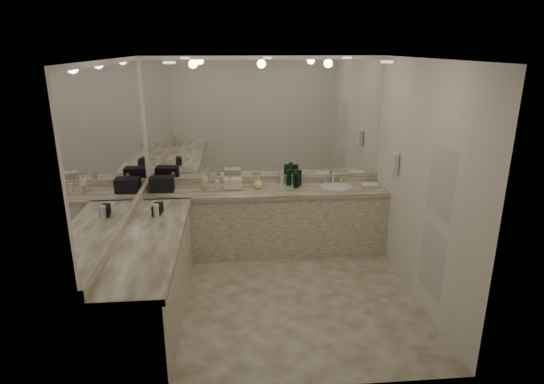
{
  "coord_description": "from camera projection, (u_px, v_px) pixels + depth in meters",
  "views": [
    {
      "loc": [
        -0.43,
        -4.57,
        2.72
      ],
      "look_at": [
        0.01,
        0.4,
        1.11
      ],
      "focal_mm": 30.0,
      "sensor_mm": 36.0,
      "label": 1
    }
  ],
  "objects": [
    {
      "name": "soap_bottle_a",
      "position": [
        205.0,
        180.0,
        6.04
      ],
      "size": [
        0.1,
        0.1,
        0.23
      ],
      "primitive_type": "imported",
      "rotation": [
        0.0,
        0.0,
        0.09
      ],
      "color": "white",
      "rests_on": "vanity_back_top"
    },
    {
      "name": "vanity_back_base",
      "position": [
        266.0,
        222.0,
        6.21
      ],
      "size": [
        3.2,
        0.6,
        0.84
      ],
      "primitive_type": "cube",
      "color": "silver",
      "rests_on": "floor"
    },
    {
      "name": "black_bag_spill",
      "position": [
        158.0,
        209.0,
        5.14
      ],
      "size": [
        0.11,
        0.2,
        0.11
      ],
      "primitive_type": "cube",
      "rotation": [
        0.0,
        0.0,
        -0.09
      ],
      "color": "black",
      "rests_on": "vanity_left_top"
    },
    {
      "name": "lotion_left",
      "position": [
        156.0,
        210.0,
        5.05
      ],
      "size": [
        0.06,
        0.06,
        0.15
      ],
      "primitive_type": "cylinder",
      "color": "white",
      "rests_on": "vanity_left_top"
    },
    {
      "name": "mirror_back",
      "position": [
        264.0,
        120.0,
        6.07
      ],
      "size": [
        3.12,
        0.01,
        1.55
      ],
      "primitive_type": "cube",
      "color": "white",
      "rests_on": "wall_back"
    },
    {
      "name": "amenity_bottle_3",
      "position": [
        282.0,
        181.0,
        6.21
      ],
      "size": [
        0.04,
        0.04,
        0.12
      ],
      "primitive_type": "cylinder",
      "color": "white",
      "rests_on": "vanity_back_top"
    },
    {
      "name": "amenity_bottle_2",
      "position": [
        170.0,
        184.0,
        6.05
      ],
      "size": [
        0.05,
        0.05,
        0.14
      ],
      "primitive_type": "cylinder",
      "color": "#E57F66",
      "rests_on": "vanity_back_top"
    },
    {
      "name": "soap_bottle_b",
      "position": [
        230.0,
        182.0,
        6.02
      ],
      "size": [
        0.1,
        0.1,
        0.19
      ],
      "primitive_type": "imported",
      "rotation": [
        0.0,
        0.0,
        -0.16
      ],
      "color": "#B5B3CF",
      "rests_on": "vanity_back_top"
    },
    {
      "name": "wall_back",
      "position": [
        265.0,
        154.0,
        6.23
      ],
      "size": [
        3.2,
        0.02,
        2.6
      ],
      "primitive_type": "cube",
      "color": "silver",
      "rests_on": "floor"
    },
    {
      "name": "backsplash_back",
      "position": [
        265.0,
        179.0,
        6.32
      ],
      "size": [
        3.2,
        0.04,
        0.1
      ],
      "primitive_type": "cube",
      "color": "beige",
      "rests_on": "vanity_back_top"
    },
    {
      "name": "mirror_left",
      "position": [
        116.0,
        145.0,
        4.53
      ],
      "size": [
        0.01,
        2.92,
        1.55
      ],
      "primitive_type": "cube",
      "color": "white",
      "rests_on": "wall_left"
    },
    {
      "name": "wall_right",
      "position": [
        421.0,
        183.0,
        4.94
      ],
      "size": [
        0.02,
        3.0,
        2.6
      ],
      "primitive_type": "cube",
      "color": "silver",
      "rests_on": "floor"
    },
    {
      "name": "vanity_left_top",
      "position": [
        149.0,
        240.0,
        4.55
      ],
      "size": [
        0.64,
        2.42,
        0.06
      ],
      "primitive_type": "cube",
      "color": "beige",
      "rests_on": "vanity_left_base"
    },
    {
      "name": "faucet",
      "position": [
        333.0,
        178.0,
        6.32
      ],
      "size": [
        0.24,
        0.16,
        0.14
      ],
      "primitive_type": "cube",
      "color": "silver",
      "rests_on": "vanity_back_top"
    },
    {
      "name": "door",
      "position": [
        437.0,
        221.0,
        4.54
      ],
      "size": [
        0.02,
        0.82,
        2.1
      ],
      "primitive_type": "cube",
      "color": "white",
      "rests_on": "wall_right"
    },
    {
      "name": "backsplash_left",
      "position": [
        125.0,
        222.0,
        4.78
      ],
      "size": [
        0.04,
        3.0,
        0.1
      ],
      "primitive_type": "cube",
      "color": "beige",
      "rests_on": "vanity_left_top"
    },
    {
      "name": "floor",
      "position": [
        274.0,
        295.0,
        5.21
      ],
      "size": [
        3.2,
        3.2,
        0.0
      ],
      "primitive_type": "plane",
      "color": "beige",
      "rests_on": "ground"
    },
    {
      "name": "cream_cosmetic_case",
      "position": [
        233.0,
        184.0,
        6.04
      ],
      "size": [
        0.24,
        0.15,
        0.14
      ],
      "primitive_type": "cube",
      "rotation": [
        0.0,
        0.0,
        -0.0
      ],
      "color": "beige",
      "rests_on": "vanity_back_top"
    },
    {
      "name": "vanity_back_top",
      "position": [
        266.0,
        191.0,
        6.07
      ],
      "size": [
        3.2,
        0.64,
        0.06
      ],
      "primitive_type": "cube",
      "color": "beige",
      "rests_on": "vanity_back_base"
    },
    {
      "name": "wall_left",
      "position": [
        120.0,
        191.0,
        4.67
      ],
      "size": [
        0.02,
        3.0,
        2.6
      ],
      "primitive_type": "cube",
      "color": "silver",
      "rests_on": "floor"
    },
    {
      "name": "green_bottle_1",
      "position": [
        296.0,
        180.0,
        6.08
      ],
      "size": [
        0.07,
        0.07,
        0.2
      ],
      "primitive_type": "cylinder",
      "color": "#0B4226",
      "rests_on": "vanity_back_top"
    },
    {
      "name": "soap_bottle_c",
      "position": [
        258.0,
        183.0,
        6.04
      ],
      "size": [
        0.14,
        0.14,
        0.16
      ],
      "primitive_type": "imported",
      "rotation": [
        0.0,
        0.0,
        -0.14
      ],
      "color": "#FFED91",
      "rests_on": "vanity_back_top"
    },
    {
      "name": "vanity_left_base",
      "position": [
        152.0,
        280.0,
        4.68
      ],
      "size": [
        0.6,
        2.4,
        0.84
      ],
      "primitive_type": "cube",
      "color": "silver",
      "rests_on": "floor"
    },
    {
      "name": "hand_towel",
      "position": [
        370.0,
        185.0,
        6.15
      ],
      "size": [
        0.22,
        0.15,
        0.04
      ],
      "primitive_type": "cube",
      "rotation": [
        0.0,
        0.0,
        0.02
      ],
      "color": "white",
      "rests_on": "vanity_back_top"
    },
    {
      "name": "amenity_bottle_1",
      "position": [
        206.0,
        186.0,
        5.98
      ],
      "size": [
        0.06,
        0.06,
        0.12
      ],
      "primitive_type": "cylinder",
      "color": "#E0B28C",
      "rests_on": "vanity_back_top"
    },
    {
      "name": "green_bottle_3",
      "position": [
        299.0,
        178.0,
        6.2
      ],
      "size": [
        0.07,
        0.07,
        0.21
      ],
      "primitive_type": "cylinder",
      "color": "#0B4226",
      "rests_on": "vanity_back_top"
    },
    {
      "name": "black_toiletry_bag",
      "position": [
        162.0,
        185.0,
        5.94
      ],
      "size": [
        0.32,
        0.2,
        0.18
      ],
      "primitive_type": "cube",
      "rotation": [
        0.0,
        0.0,
        0.03
      ],
      "color": "black",
      "rests_on": "vanity_back_top"
    },
    {
      "name": "wall_phone",
      "position": [
        395.0,
        163.0,
        5.58
      ],
      "size": [
        0.06,
        0.1,
        0.24
      ],
      "primitive_type": "cube",
      "color": "white",
      "rests_on": "wall_right"
    },
    {
      "name": "sink",
      "position": [
        336.0,
        187.0,
        6.15
      ],
      "size": [
        0.44,
        0.44,
        0.03
      ],
      "primitive_type": "cylinder",
      "color": "white",
      "rests_on": "vanity_back_top"
    },
    {
      "name": "amenity_bottle_4",
      "position": [
        172.0,
        187.0,
        6.01
      ],
      "size": [
        0.05,
        0.05,
        0.08
      ],
      "primitive_type": "cylinder",
      "color": "white",
      "rests_on": "vanity_back_top"
    },
    {
      "name": "amenity_bottle_0",
      "position": [
        217.0,
        185.0,
        6.01
      ],
      "size": [
        0.05,
        0.05,
        0.13
      ],
      "primitive_type": "cylinder",
      "color": "silver",
      "rests_on": "vanity_back_top"
    },
    {
      "name": "green_bottle_2",
      "position": [
        289.0,
        177.0,
        6.2
      ],
      "size": [
        0.07,
        0.07,
        0.22
      ],
      "primitive_type": "cylinder",
      "color": "#0B4226",
      "rests_on": "vanity_back_top"
    },
    {
      "name": "green_bottle_0",
      "position": [
        296.0,
        178.0,
        6.2
      ],
      "size": [
        0.07,
        0.07,
        0.21
      ],
      "primitive_type": "cylinder",
      "color": "#0B4226",
      "rests_on": "vanity_back_top"
    },
    {
      "name": "ceiling",
      "position": [
        275.0,
        59.0,
        4.41
      ],
      "size": [
        3.2,
        3.2,
        0.0
      ],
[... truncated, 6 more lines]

